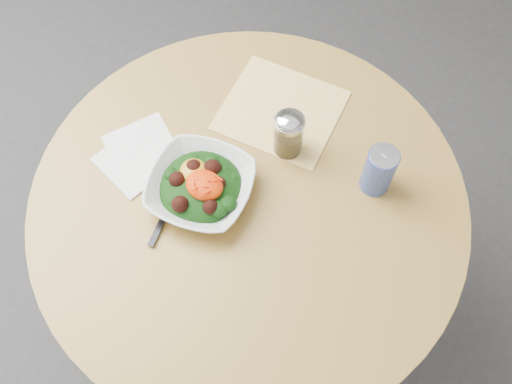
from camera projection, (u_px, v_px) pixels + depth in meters
ground at (251, 302)px, 1.83m from camera, size 6.00×6.00×0.00m
table at (249, 236)px, 1.34m from camera, size 0.90×0.90×0.75m
cloth_napkin at (281, 110)px, 1.26m from camera, size 0.26×0.24×0.00m
paper_napkins at (139, 154)px, 1.21m from camera, size 0.19×0.21×0.00m
salad_bowl at (201, 186)px, 1.14m from camera, size 0.24×0.24×0.08m
fork at (171, 204)px, 1.15m from camera, size 0.05×0.18×0.00m
spice_shaker at (289, 134)px, 1.17m from camera, size 0.06×0.06×0.12m
beverage_can at (379, 170)px, 1.13m from camera, size 0.06×0.06×0.12m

